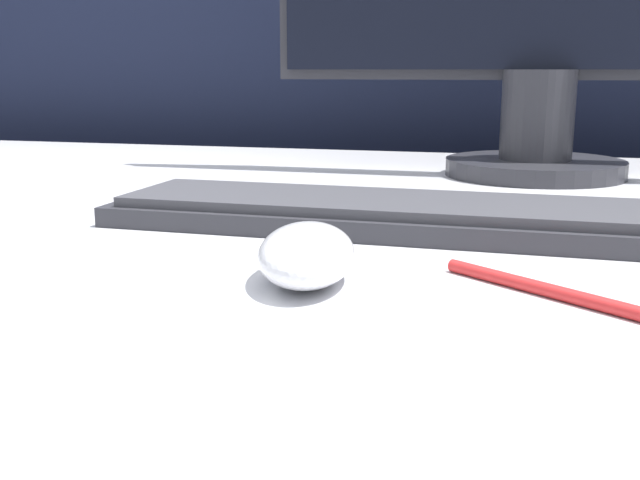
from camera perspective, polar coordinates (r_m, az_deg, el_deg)
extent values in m
cube|color=black|center=(1.31, 7.42, 4.10)|extent=(5.00, 0.03, 1.28)
ellipsoid|color=silver|center=(0.44, -1.02, -1.07)|extent=(0.08, 0.11, 0.03)
cube|color=#28282D|center=(0.60, 5.08, 1.67)|extent=(0.45, 0.13, 0.02)
cube|color=#38383D|center=(0.60, 5.10, 2.80)|extent=(0.43, 0.12, 0.01)
cylinder|color=#28282D|center=(0.93, 16.00, 5.33)|extent=(0.21, 0.21, 0.02)
cylinder|color=#28282D|center=(0.93, 16.24, 9.14)|extent=(0.08, 0.08, 0.10)
cylinder|color=red|center=(0.44, 16.87, -3.65)|extent=(0.12, 0.09, 0.01)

